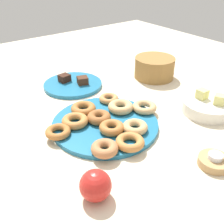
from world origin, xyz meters
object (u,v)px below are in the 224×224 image
at_px(donut_plate, 105,124).
at_px(fruit_bowl, 208,107).
at_px(donut_3, 83,109).
at_px(brownie_near, 64,78).
at_px(candle_holder, 214,162).
at_px(tealight, 215,156).
at_px(basket, 154,68).
at_px(donut_4, 75,121).
at_px(donut_2, 105,148).
at_px(donut_10, 145,107).
at_px(apple, 95,185).
at_px(melon_chunk_right, 220,100).
at_px(donut_9, 130,142).
at_px(cake_plate, 73,85).
at_px(donut_5, 58,132).
at_px(donut_6, 112,128).
at_px(brownie_far, 83,80).
at_px(donut_1, 121,107).
at_px(melon_chunk_left, 202,94).
at_px(donut_7, 99,117).
at_px(donut_8, 135,127).
at_px(donut_0, 109,99).

height_order(donut_plate, fruit_bowl, fruit_bowl).
relative_size(donut_3, brownie_near, 2.02).
distance_m(candle_holder, tealight, 0.02).
height_order(basket, fruit_bowl, basket).
bearing_deg(basket, brownie_near, -115.46).
height_order(donut_4, brownie_near, brownie_near).
height_order(donut_2, basket, basket).
height_order(donut_10, brownie_near, brownie_near).
bearing_deg(apple, melon_chunk_right, 95.72).
bearing_deg(donut_9, cake_plate, 170.36).
bearing_deg(basket, donut_5, -73.81).
distance_m(donut_9, fruit_bowl, 0.38).
distance_m(donut_6, brownie_near, 0.45).
xyz_separation_m(donut_2, brownie_far, (-0.45, 0.20, 0.00)).
bearing_deg(apple, donut_5, 172.06).
bearing_deg(donut_1, donut_9, -30.60).
height_order(donut_3, donut_10, donut_3).
xyz_separation_m(fruit_bowl, melon_chunk_left, (-0.03, 0.00, 0.04)).
bearing_deg(donut_3, fruit_bowl, 56.32).
bearing_deg(donut_7, fruit_bowl, 65.41).
height_order(donut_4, donut_8, same).
bearing_deg(fruit_bowl, donut_6, -104.28).
bearing_deg(brownie_far, fruit_bowl, 29.18).
xyz_separation_m(donut_plate, tealight, (0.35, 0.13, 0.02)).
relative_size(donut_7, donut_9, 0.93).
bearing_deg(donut_1, melon_chunk_left, 60.85).
bearing_deg(donut_8, donut_2, -77.48).
bearing_deg(donut_0, donut_10, 25.38).
bearing_deg(donut_plate, candle_holder, 20.63).
distance_m(donut_0, donut_3, 0.12).
height_order(donut_0, melon_chunk_left, melon_chunk_left).
relative_size(donut_10, apple, 1.12).
bearing_deg(donut_0, donut_5, -72.14).
relative_size(donut_9, melon_chunk_left, 2.48).
bearing_deg(tealight, donut_plate, -159.37).
relative_size(donut_7, melon_chunk_left, 2.30).
height_order(donut_5, melon_chunk_right, melon_chunk_right).
relative_size(donut_10, tealight, 2.19).
height_order(donut_3, donut_8, donut_3).
bearing_deg(brownie_near, donut_7, -9.69).
relative_size(donut_1, brownie_far, 2.07).
bearing_deg(fruit_bowl, tealight, -50.01).
relative_size(donut_3, donut_9, 1.03).
height_order(donut_4, donut_10, donut_4).
distance_m(donut_0, melon_chunk_right, 0.41).
bearing_deg(donut_1, donut_plate, -71.75).
bearing_deg(donut_0, donut_2, -38.38).
xyz_separation_m(donut_7, brownie_near, (-0.37, 0.06, 0.00)).
height_order(donut_2, melon_chunk_right, melon_chunk_right).
relative_size(donut_0, donut_5, 0.93).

